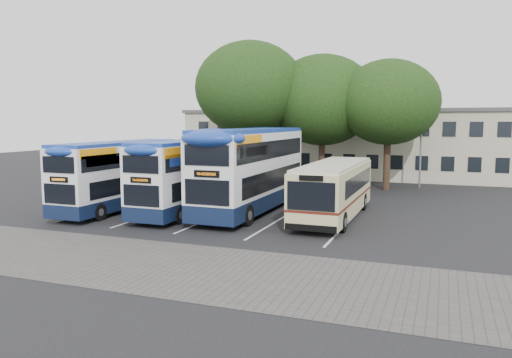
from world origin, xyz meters
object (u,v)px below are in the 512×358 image
at_px(lamp_post, 422,122).
at_px(bus_dd_left, 119,172).
at_px(tree_left, 250,88).
at_px(bus_dd_right, 252,166).
at_px(bus_dd_mid, 191,172).
at_px(tree_mid, 322,100).
at_px(bus_single, 334,187).
at_px(tree_right, 389,102).

height_order(lamp_post, bus_dd_left, lamp_post).
height_order(tree_left, bus_dd_right, tree_left).
bearing_deg(bus_dd_mid, bus_dd_right, 21.85).
distance_m(tree_mid, bus_single, 14.45).
distance_m(bus_dd_mid, bus_dd_right, 3.47).
bearing_deg(bus_dd_left, tree_left, 76.48).
xyz_separation_m(lamp_post, bus_dd_left, (-15.94, -16.01, -2.90)).
relative_size(tree_mid, tree_right, 1.07).
distance_m(lamp_post, bus_single, 14.87).
xyz_separation_m(lamp_post, tree_mid, (-7.47, -1.01, 1.69)).
bearing_deg(tree_mid, tree_left, -159.21).
bearing_deg(tree_right, bus_dd_mid, -125.06).
distance_m(lamp_post, bus_dd_mid, 19.36).
bearing_deg(bus_single, bus_dd_left, -170.63).
relative_size(tree_right, bus_dd_left, 1.02).
bearing_deg(tree_left, lamp_post, 13.36).
height_order(lamp_post, tree_right, tree_right).
height_order(tree_left, bus_dd_mid, tree_left).
distance_m(tree_right, bus_dd_left, 20.15).
relative_size(tree_left, bus_dd_left, 1.19).
distance_m(lamp_post, tree_right, 3.26).
xyz_separation_m(tree_left, bus_single, (9.12, -10.94, -6.04)).
height_order(lamp_post, tree_mid, tree_mid).
xyz_separation_m(bus_dd_left, bus_dd_mid, (4.26, 0.83, 0.07)).
relative_size(tree_mid, bus_dd_mid, 1.05).
height_order(tree_mid, tree_right, tree_mid).
xyz_separation_m(bus_dd_right, bus_single, (4.78, -0.09, -0.93)).
xyz_separation_m(tree_left, bus_dd_mid, (1.14, -12.14, -5.45)).
bearing_deg(tree_right, tree_mid, 171.17).
relative_size(bus_dd_mid, bus_single, 1.00).
height_order(bus_dd_left, bus_dd_mid, bus_dd_mid).
xyz_separation_m(bus_dd_left, bus_single, (12.24, 2.02, -0.52)).
distance_m(tree_left, tree_right, 10.66).
height_order(lamp_post, tree_left, tree_left).
height_order(tree_left, bus_single, tree_left).
xyz_separation_m(tree_right, bus_dd_right, (-6.18, -12.08, -3.92)).
distance_m(tree_mid, bus_dd_mid, 15.46).
bearing_deg(tree_mid, bus_dd_right, -94.47).
height_order(bus_dd_right, bus_single, bus_dd_right).
relative_size(lamp_post, tree_mid, 0.87).
distance_m(tree_mid, tree_right, 5.24).
bearing_deg(tree_left, tree_mid, 20.79).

